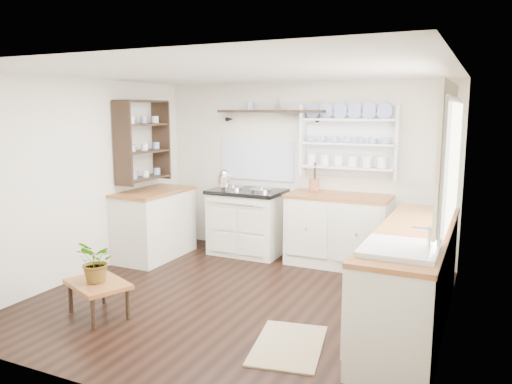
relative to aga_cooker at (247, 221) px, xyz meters
The scene contains 19 objects.
floor 1.76m from the aga_cooker, 67.15° to the right, with size 4.00×3.80×0.01m, color black.
wall_back 1.02m from the aga_cooker, 26.54° to the left, with size 4.00×0.02×2.30m, color silver.
wall_right 3.17m from the aga_cooker, 30.53° to the right, with size 0.02×3.80×2.30m, color silver.
wall_left 2.18m from the aga_cooker, 130.46° to the right, with size 0.02×3.80×2.30m, color silver.
ceiling 2.52m from the aga_cooker, 67.15° to the right, with size 4.00×3.80×0.01m, color white.
window 3.17m from the aga_cooker, 28.54° to the right, with size 0.08×1.55×1.22m.
aga_cooker is the anchor object (origin of this frame).
back_cabinets 1.26m from the aga_cooker, ahead, with size 1.27×0.63×0.90m.
right_cabinets 2.78m from the aga_cooker, 31.90° to the right, with size 0.62×2.43×0.90m.
belfast_sink 3.26m from the aga_cooker, 43.22° to the right, with size 0.55×0.60×0.45m.
left_cabinets 1.24m from the aga_cooker, 147.19° to the right, with size 0.62×1.13×0.90m.
plate_rack 1.74m from the aga_cooker, 12.63° to the left, with size 1.20×0.22×0.90m.
high_shelf 1.50m from the aga_cooker, 38.44° to the left, with size 1.50×0.29×0.16m.
left_shelving 1.75m from the aga_cooker, 150.39° to the right, with size 0.28×0.80×1.05m, color black.
kettle 0.66m from the aga_cooker, 156.86° to the right, with size 0.18×0.18×0.21m, color silver, non-canonical shape.
utensil_crock 1.06m from the aga_cooker, ahead, with size 0.13×0.13×0.15m, color #A4543C.
center_table 2.51m from the aga_cooker, 98.13° to the right, with size 0.74×0.65×0.33m.
potted_plant 2.51m from the aga_cooker, 98.13° to the right, with size 0.36×0.31×0.40m, color #3F7233.
floor_rug 2.79m from the aga_cooker, 56.67° to the right, with size 0.55×0.85×0.02m, color olive.
Camera 1 is at (2.26, -4.36, 1.94)m, focal length 35.00 mm.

